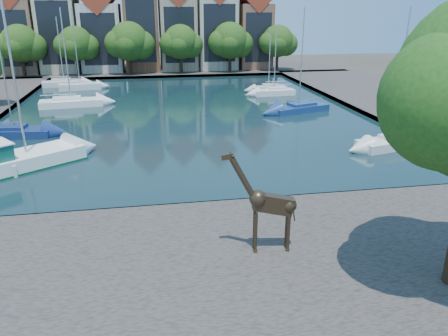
# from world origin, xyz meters

# --- Properties ---
(ground) EXTENTS (160.00, 160.00, 0.00)m
(ground) POSITION_xyz_m (0.00, 0.00, 0.00)
(ground) COLOR #38332B
(ground) RESTS_ON ground
(water_basin) EXTENTS (38.00, 50.00, 0.08)m
(water_basin) POSITION_xyz_m (0.00, 24.00, 0.04)
(water_basin) COLOR black
(water_basin) RESTS_ON ground
(near_quay) EXTENTS (50.00, 14.00, 0.50)m
(near_quay) POSITION_xyz_m (0.00, -7.00, 0.25)
(near_quay) COLOR #4B4441
(near_quay) RESTS_ON ground
(far_quay) EXTENTS (60.00, 16.00, 0.50)m
(far_quay) POSITION_xyz_m (0.00, 56.00, 0.25)
(far_quay) COLOR #4B4441
(far_quay) RESTS_ON ground
(right_quay) EXTENTS (14.00, 52.00, 0.50)m
(right_quay) POSITION_xyz_m (25.00, 24.00, 0.25)
(right_quay) COLOR #4B4441
(right_quay) RESTS_ON ground
(townhouse_west_end) EXTENTS (5.44, 9.18, 14.93)m
(townhouse_west_end) POSITION_xyz_m (-23.00, 55.99, 7.36)
(townhouse_west_end) COLOR #866149
(townhouse_west_end) RESTS_ON far_quay
(townhouse_west_mid) EXTENTS (5.94, 9.18, 16.79)m
(townhouse_west_mid) POSITION_xyz_m (-17.00, 55.99, 8.23)
(townhouse_west_mid) COLOR #C2B895
(townhouse_west_mid) RESTS_ON far_quay
(townhouse_west_inner) EXTENTS (6.43, 9.18, 15.15)m
(townhouse_west_inner) POSITION_xyz_m (-10.50, 55.99, 7.35)
(townhouse_west_inner) COLOR beige
(townhouse_west_inner) RESTS_ON far_quay
(townhouse_center) EXTENTS (5.44, 9.18, 16.93)m
(townhouse_center) POSITION_xyz_m (-4.00, 55.99, 8.36)
(townhouse_center) COLOR brown
(townhouse_center) RESTS_ON far_quay
(townhouse_east_inner) EXTENTS (5.94, 9.18, 15.79)m
(townhouse_east_inner) POSITION_xyz_m (2.00, 55.99, 7.73)
(townhouse_east_inner) COLOR tan
(townhouse_east_inner) RESTS_ON far_quay
(townhouse_east_mid) EXTENTS (6.43, 9.18, 16.65)m
(townhouse_east_mid) POSITION_xyz_m (8.50, 55.99, 8.10)
(townhouse_east_mid) COLOR beige
(townhouse_east_mid) RESTS_ON far_quay
(townhouse_east_end) EXTENTS (5.44, 9.18, 14.43)m
(townhouse_east_end) POSITION_xyz_m (15.00, 55.99, 7.11)
(townhouse_east_end) COLOR brown
(townhouse_east_end) RESTS_ON far_quay
(far_tree_far_west) EXTENTS (7.28, 5.60, 7.68)m
(far_tree_far_west) POSITION_xyz_m (-21.90, 50.49, 5.18)
(far_tree_far_west) COLOR #332114
(far_tree_far_west) RESTS_ON far_quay
(far_tree_west) EXTENTS (6.76, 5.20, 7.36)m
(far_tree_west) POSITION_xyz_m (-13.91, 50.49, 5.08)
(far_tree_west) COLOR #332114
(far_tree_west) RESTS_ON far_quay
(far_tree_mid_west) EXTENTS (7.80, 6.00, 8.00)m
(far_tree_mid_west) POSITION_xyz_m (-5.89, 50.49, 5.29)
(far_tree_mid_west) COLOR #332114
(far_tree_mid_west) RESTS_ON far_quay
(far_tree_mid_east) EXTENTS (7.02, 5.40, 7.52)m
(far_tree_mid_east) POSITION_xyz_m (2.10, 50.49, 5.13)
(far_tree_mid_east) COLOR #332114
(far_tree_mid_east) RESTS_ON far_quay
(far_tree_east) EXTENTS (7.54, 5.80, 7.84)m
(far_tree_east) POSITION_xyz_m (10.11, 50.49, 5.24)
(far_tree_east) COLOR #332114
(far_tree_east) RESTS_ON far_quay
(far_tree_far_east) EXTENTS (6.76, 5.20, 7.36)m
(far_tree_far_east) POSITION_xyz_m (18.09, 50.49, 5.08)
(far_tree_far_east) COLOR #332114
(far_tree_far_east) RESTS_ON far_quay
(giraffe_statue) EXTENTS (3.10, 0.66, 4.43)m
(giraffe_statue) POSITION_xyz_m (1.09, -5.45, 2.68)
(giraffe_statue) COLOR #35281A
(giraffe_statue) RESTS_ON near_quay
(motorsailer) EXTENTS (9.38, 7.93, 10.70)m
(motorsailer) POSITION_xyz_m (-13.13, 7.81, 0.90)
(motorsailer) COLOR white
(motorsailer) RESTS_ON water_basin
(sailboat_left_b) EXTENTS (6.61, 2.96, 8.69)m
(sailboat_left_b) POSITION_xyz_m (-15.00, 16.91, 0.57)
(sailboat_left_b) COLOR navy
(sailboat_left_b) RESTS_ON water_basin
(sailboat_left_c) EXTENTS (6.93, 3.15, 10.34)m
(sailboat_left_c) POSITION_xyz_m (-12.00, 28.69, 0.64)
(sailboat_left_c) COLOR white
(sailboat_left_c) RESTS_ON water_basin
(sailboat_left_d) EXTENTS (5.59, 2.65, 10.35)m
(sailboat_left_d) POSITION_xyz_m (-12.47, 39.57, 0.72)
(sailboat_left_d) COLOR silver
(sailboat_left_d) RESTS_ON water_basin
(sailboat_left_e) EXTENTS (5.97, 2.83, 9.22)m
(sailboat_left_e) POSITION_xyz_m (-15.00, 42.73, 0.65)
(sailboat_left_e) COLOR silver
(sailboat_left_e) RESTS_ON water_basin
(sailboat_right_a) EXTENTS (6.12, 3.33, 10.34)m
(sailboat_right_a) POSITION_xyz_m (15.00, 8.43, 0.62)
(sailboat_right_a) COLOR silver
(sailboat_right_a) RESTS_ON water_basin
(sailboat_right_b) EXTENTS (6.86, 4.27, 10.38)m
(sailboat_right_b) POSITION_xyz_m (12.00, 21.79, 0.57)
(sailboat_right_b) COLOR navy
(sailboat_right_b) RESTS_ON water_basin
(sailboat_right_c) EXTENTS (5.18, 2.10, 8.36)m
(sailboat_right_c) POSITION_xyz_m (12.00, 31.18, 0.62)
(sailboat_right_c) COLOR white
(sailboat_right_c) RESTS_ON water_basin
(sailboat_right_d) EXTENTS (4.66, 1.72, 8.00)m
(sailboat_right_d) POSITION_xyz_m (12.00, 33.74, 0.62)
(sailboat_right_d) COLOR silver
(sailboat_right_d) RESTS_ON water_basin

